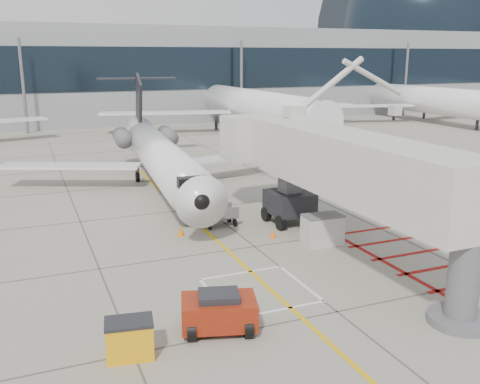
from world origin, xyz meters
name	(u,v)px	position (x,y,z in m)	size (l,w,h in m)	color
ground_plane	(290,274)	(0.00, 0.00, 0.00)	(260.00, 260.00, 0.00)	gray
regional_jet	(165,141)	(-1.53, 15.97, 3.99)	(24.17, 30.47, 7.99)	white
jet_bridge	(356,179)	(3.67, 0.49, 4.09)	(9.70, 20.47, 8.19)	silver
pushback_tug	(219,310)	(-4.78, -3.59, 0.79)	(2.70, 1.69, 1.57)	maroon
spill_bin	(130,338)	(-8.12, -4.12, 0.66)	(1.53, 1.02, 1.33)	#ECA00D
baggage_cart	(220,216)	(-0.45, 8.06, 0.63)	(1.99, 1.26, 1.26)	#56555A
ground_power_unit	(322,230)	(3.49, 2.99, 0.81)	(2.05, 1.20, 1.62)	beige
cone_nose	(181,231)	(-3.08, 7.20, 0.27)	(0.40, 0.40, 0.55)	orange
cone_side	(273,234)	(1.52, 4.92, 0.24)	(0.35, 0.35, 0.48)	#FF650D
terminal_building	(150,73)	(10.00, 70.00, 7.00)	(180.00, 28.00, 14.00)	gray
terminal_glass_band	(172,69)	(10.00, 55.95, 8.00)	(180.00, 0.10, 6.00)	black
terminal_dome	(436,35)	(70.00, 70.00, 14.00)	(40.00, 28.00, 28.00)	black
bg_aircraft_c	(243,84)	(16.94, 46.00, 6.23)	(37.36, 41.51, 12.45)	silver
bg_aircraft_d	(420,82)	(46.23, 46.00, 5.91)	(35.48, 39.42, 11.83)	silver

